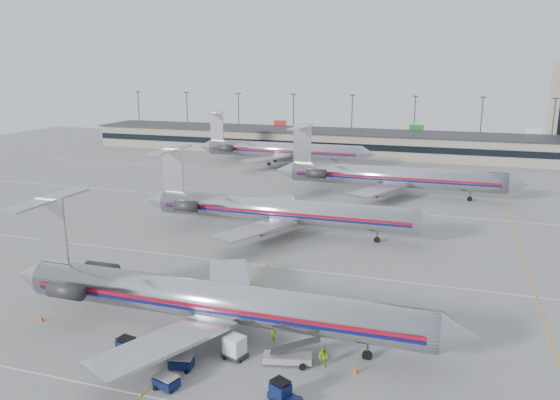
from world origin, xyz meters
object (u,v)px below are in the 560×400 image
at_px(jet_foreground, 210,300).
at_px(jet_second_row, 278,210).
at_px(belt_loader, 289,356).
at_px(uld_container, 235,347).
at_px(tug_center, 162,346).

relative_size(jet_foreground, jet_second_row, 0.99).
xyz_separation_m(jet_second_row, belt_loader, (11.92, -33.72, -2.73)).
distance_m(jet_second_row, uld_container, 35.08).
height_order(jet_second_row, tug_center, jet_second_row).
distance_m(tug_center, belt_loader, 10.64).
bearing_deg(jet_foreground, jet_second_row, 96.92).
bearing_deg(jet_second_row, belt_loader, -70.54).
xyz_separation_m(jet_foreground, tug_center, (-2.29, -4.71, -2.49)).
relative_size(jet_second_row, belt_loader, 9.28).
xyz_separation_m(jet_foreground, jet_second_row, (-3.77, 31.04, 0.04)).
distance_m(jet_foreground, belt_loader, 8.99).
bearing_deg(belt_loader, jet_second_row, 96.11).
xyz_separation_m(uld_container, belt_loader, (4.52, 0.48, -0.31)).
bearing_deg(belt_loader, tug_center, 177.65).
bearing_deg(jet_second_row, jet_foreground, -83.08).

